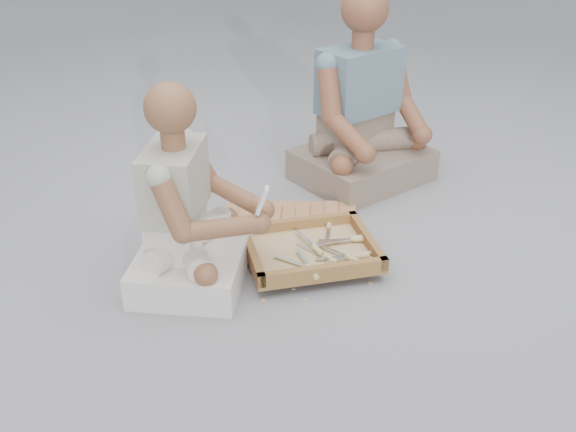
{
  "coord_description": "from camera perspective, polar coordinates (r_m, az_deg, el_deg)",
  "views": [
    {
      "loc": [
        -0.35,
        -2.02,
        1.47
      ],
      "look_at": [
        -0.12,
        0.11,
        0.3
      ],
      "focal_mm": 40.0,
      "sensor_mm": 36.0,
      "label": 1
    }
  ],
  "objects": [
    {
      "name": "chisel_8",
      "position": [
        2.62,
        5.44,
        -3.68
      ],
      "size": [
        0.16,
        0.17,
        0.02
      ],
      "rotation": [
        0.0,
        0.0,
        -0.82
      ],
      "color": "silver",
      "rests_on": "tool_tray"
    },
    {
      "name": "chisel_2",
      "position": [
        2.66,
        2.43,
        -2.83
      ],
      "size": [
        0.1,
        0.21,
        0.02
      ],
      "rotation": [
        0.0,
        0.0,
        -1.19
      ],
      "color": "silver",
      "rests_on": "tool_tray"
    },
    {
      "name": "ground",
      "position": [
        2.53,
        2.95,
        -7.09
      ],
      "size": [
        60.0,
        60.0,
        0.0
      ],
      "primitive_type": "plane",
      "color": "gray",
      "rests_on": "ground"
    },
    {
      "name": "wood_chip_12",
      "position": [
        2.86,
        1.25,
        -2.39
      ],
      "size": [
        0.02,
        0.02,
        0.0
      ],
      "primitive_type": "cube",
      "rotation": [
        0.0,
        0.0,
        0.9
      ],
      "color": "tan",
      "rests_on": "ground"
    },
    {
      "name": "wood_chip_7",
      "position": [
        3.0,
        0.45,
        -0.81
      ],
      "size": [
        0.02,
        0.02,
        0.0
      ],
      "primitive_type": "cube",
      "rotation": [
        0.0,
        0.0,
        2.67
      ],
      "color": "tan",
      "rests_on": "ground"
    },
    {
      "name": "carved_panel",
      "position": [
        2.96,
        0.08,
        -0.83
      ],
      "size": [
        0.68,
        0.51,
        0.04
      ],
      "primitive_type": "cube",
      "rotation": [
        0.0,
        0.0,
        -0.16
      ],
      "color": "brown",
      "rests_on": "ground"
    },
    {
      "name": "wood_chip_1",
      "position": [
        2.98,
        2.27,
        -0.96
      ],
      "size": [
        0.02,
        0.02,
        0.0
      ],
      "primitive_type": "cube",
      "rotation": [
        0.0,
        0.0,
        0.66
      ],
      "color": "tan",
      "rests_on": "ground"
    },
    {
      "name": "wood_chip_3",
      "position": [
        2.56,
        0.48,
        -6.42
      ],
      "size": [
        0.02,
        0.02,
        0.0
      ],
      "primitive_type": "cube",
      "rotation": [
        0.0,
        0.0,
        1.49
      ],
      "color": "tan",
      "rests_on": "ground"
    },
    {
      "name": "wood_chip_0",
      "position": [
        2.81,
        5.18,
        -3.06
      ],
      "size": [
        0.02,
        0.02,
        0.0
      ],
      "primitive_type": "cube",
      "rotation": [
        0.0,
        0.0,
        3.09
      ],
      "color": "tan",
      "rests_on": "ground"
    },
    {
      "name": "chisel_0",
      "position": [
        2.75,
        6.08,
        -2.06
      ],
      "size": [
        0.22,
        0.02,
        0.02
      ],
      "rotation": [
        0.0,
        0.0,
        -0.03
      ],
      "color": "silver",
      "rests_on": "tool_tray"
    },
    {
      "name": "craftsman",
      "position": [
        2.52,
        -8.88,
        -0.1
      ],
      "size": [
        0.59,
        0.6,
        0.81
      ],
      "rotation": [
        0.0,
        0.0,
        -1.79
      ],
      "color": "silver",
      "rests_on": "ground"
    },
    {
      "name": "wood_chip_9",
      "position": [
        2.72,
        6.23,
        -4.34
      ],
      "size": [
        0.02,
        0.02,
        0.0
      ],
      "primitive_type": "cube",
      "rotation": [
        0.0,
        0.0,
        2.11
      ],
      "color": "tan",
      "rests_on": "ground"
    },
    {
      "name": "chisel_3",
      "position": [
        2.63,
        5.98,
        -3.61
      ],
      "size": [
        0.22,
        0.02,
        0.02
      ],
      "rotation": [
        0.0,
        0.0,
        -0.01
      ],
      "color": "silver",
      "rests_on": "tool_tray"
    },
    {
      "name": "chisel_6",
      "position": [
        2.53,
        2.09,
        -4.82
      ],
      "size": [
        0.07,
        0.22,
        0.02
      ],
      "rotation": [
        0.0,
        0.0,
        -1.35
      ],
      "color": "silver",
      "rests_on": "tool_tray"
    },
    {
      "name": "chisel_9",
      "position": [
        2.55,
        1.85,
        -4.57
      ],
      "size": [
        0.18,
        0.15,
        0.02
      ],
      "rotation": [
        0.0,
        0.0,
        -0.67
      ],
      "color": "silver",
      "rests_on": "tool_tray"
    },
    {
      "name": "chisel_4",
      "position": [
        2.66,
        6.56,
        -3.46
      ],
      "size": [
        0.22,
        0.07,
        0.02
      ],
      "rotation": [
        0.0,
        0.0,
        0.24
      ],
      "color": "silver",
      "rests_on": "tool_tray"
    },
    {
      "name": "companion",
      "position": [
        3.35,
        6.65,
        8.51
      ],
      "size": [
        0.81,
        0.76,
        1.0
      ],
      "rotation": [
        0.0,
        0.0,
        3.69
      ],
      "color": "#806C5C",
      "rests_on": "ground"
    },
    {
      "name": "wood_chip_13",
      "position": [
        2.59,
        1.04,
        -5.96
      ],
      "size": [
        0.02,
        0.02,
        0.0
      ],
      "primitive_type": "cube",
      "rotation": [
        0.0,
        0.0,
        2.91
      ],
      "color": "tan",
      "rests_on": "ground"
    },
    {
      "name": "wood_chip_6",
      "position": [
        2.5,
        -2.17,
        -7.48
      ],
      "size": [
        0.02,
        0.02,
        0.0
      ],
      "primitive_type": "cube",
      "rotation": [
        0.0,
        0.0,
        2.56
      ],
      "color": "tan",
      "rests_on": "ground"
    },
    {
      "name": "tool_tray",
      "position": [
        2.68,
        2.02,
        -3.06
      ],
      "size": [
        0.58,
        0.49,
        0.07
      ],
      "rotation": [
        0.0,
        0.0,
        0.13
      ],
      "color": "brown",
      "rests_on": "carved_panel"
    },
    {
      "name": "wood_chip_8",
      "position": [
        2.78,
        4.45,
        -3.42
      ],
      "size": [
        0.02,
        0.02,
        0.0
      ],
      "primitive_type": "cube",
      "rotation": [
        0.0,
        0.0,
        1.48
      ],
      "color": "tan",
      "rests_on": "ground"
    },
    {
      "name": "mobile_phone",
      "position": [
        2.36,
        -2.31,
        1.41
      ],
      "size": [
        0.06,
        0.05,
        0.11
      ],
      "rotation": [
        -0.35,
        0.0,
        -1.71
      ],
      "color": "silver",
      "rests_on": "craftsman"
    },
    {
      "name": "wood_chip_14",
      "position": [
        2.61,
        7.29,
        -5.92
      ],
      "size": [
        0.02,
        0.02,
        0.0
      ],
      "primitive_type": "cube",
      "rotation": [
        0.0,
        0.0,
        1.58
      ],
      "color": "tan",
      "rests_on": "ground"
    },
    {
      "name": "wood_chip_2",
      "position": [
        2.89,
        -5.28,
        -2.16
      ],
      "size": [
        0.02,
        0.02,
        0.0
      ],
      "primitive_type": "cube",
      "rotation": [
        0.0,
        0.0,
        2.99
      ],
      "color": "tan",
      "rests_on": "ground"
    },
    {
      "name": "wood_chip_4",
      "position": [
        2.92,
        -0.05,
        -1.67
      ],
      "size": [
        0.02,
        0.02,
        0.0
      ],
      "primitive_type": "cube",
      "rotation": [
        0.0,
        0.0,
        1.78
      ],
      "color": "tan",
      "rests_on": "ground"
    },
    {
      "name": "wood_chip_11",
      "position": [
        2.68,
        0.78,
        -4.67
      ],
      "size": [
        0.02,
        0.02,
        0.0
      ],
      "primitive_type": "cube",
      "rotation": [
        0.0,
        0.0,
        2.02
      ],
      "color": "tan",
      "rests_on": "ground"
    },
    {
      "name": "wood_chip_10",
      "position": [
        2.5,
        1.5,
        -7.39
      ],
      "size": [
        0.02,
        0.02,
        0.0
      ],
      "primitive_type": "cube",
      "rotation": [
        0.0,
        0.0,
        0.21
      ],
      "color": "tan",
      "rests_on": "ground"
    },
    {
      "name": "chisel_5",
      "position": [
        2.85,
        3.64,
        -0.83
      ],
      "size": [
        0.06,
        0.22,
        0.02
      ],
      "rotation": [
        0.0,
        0.0,
        1.36
      ],
      "color": "silver",
      "rests_on": "tool_tray"
    },
    {
      "name": "chisel_1",
      "position": [
        2.63,
        3.4,
        -3.68
      ],
      "size": [
        0.16,
        0.18,
        0.02
      ],
      "rotation": [
        0.0,
        0.0,
        -0.85
      ],
      "color": "silver",
      "rests_on": "tool_tray"
    },
    {
      "name": "wood_chip_5",
      "position": [
        2.83,
        2.5,
        -2.71
      ],
      "size": [
        0.02,
        0.02,
        0.0
      ],
      "primitive_type": "cube",
      "rotation": [
        0.0,
        0.0,
        1.97
      ],
      "color": "tan",
      "rests_on": "ground"
    },
    {
      "name": "chisel_7",
      "position": [
        2.74,
        5.8,
        -2.0
      ],
      "size": [
        0.22,
        0.06,
        0.02
      ],
      "rotation": [
        0.0,
        0.0,
        0.18
      ],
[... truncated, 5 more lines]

